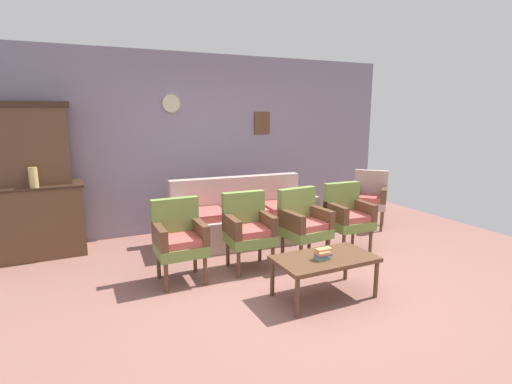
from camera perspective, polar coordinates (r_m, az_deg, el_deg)
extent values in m
plane|color=#84564C|center=(4.34, 5.44, -13.61)|extent=(7.68, 7.68, 0.00)
cube|color=gray|center=(6.34, -6.68, 7.05)|extent=(6.40, 0.06, 2.70)
cube|color=brown|center=(6.63, 0.87, 9.91)|extent=(0.28, 0.02, 0.36)
cylinder|color=beige|center=(6.11, -12.12, 12.34)|extent=(0.26, 0.03, 0.26)
cube|color=brown|center=(5.79, -28.94, -3.81)|extent=(1.10, 0.52, 0.90)
cube|color=#342115|center=(5.70, -29.40, 0.71)|extent=(1.16, 0.55, 0.03)
cube|color=brown|center=(5.72, -29.83, 5.67)|extent=(0.90, 0.36, 0.95)
cube|color=#342115|center=(5.70, -30.36, 10.82)|extent=(0.99, 0.38, 0.08)
cylinder|color=tan|center=(5.49, -29.39, 1.83)|extent=(0.10, 0.10, 0.25)
cube|color=tan|center=(5.67, -1.72, -5.17)|extent=(2.02, 0.93, 0.42)
cube|color=tan|center=(5.85, -2.82, -0.10)|extent=(1.97, 0.29, 0.48)
cube|color=tan|center=(5.94, 6.47, -1.16)|extent=(0.21, 0.81, 0.24)
cube|color=tan|center=(5.35, -10.89, -2.72)|extent=(0.21, 0.81, 0.24)
cube|color=#B74C47|center=(5.78, 3.77, -2.18)|extent=(0.55, 0.59, 0.10)
cube|color=#B74C47|center=(5.56, -1.60, -2.71)|extent=(0.55, 0.59, 0.10)
cube|color=#B74C47|center=(5.40, -7.36, -3.24)|extent=(0.55, 0.59, 0.10)
cube|color=olive|center=(4.41, -10.78, -8.01)|extent=(0.52, 0.48, 0.12)
cube|color=#B74C47|center=(4.36, -10.76, -6.97)|extent=(0.44, 0.41, 0.10)
cube|color=olive|center=(4.51, -11.56, -3.73)|extent=(0.52, 0.10, 0.46)
cube|color=brown|center=(4.41, -8.08, -5.58)|extent=(0.08, 0.48, 0.22)
cube|color=brown|center=(4.31, -13.71, -6.21)|extent=(0.08, 0.48, 0.22)
cylinder|color=brown|center=(4.37, -7.31, -11.17)|extent=(0.04, 0.04, 0.32)
cylinder|color=brown|center=(4.27, -12.79, -11.92)|extent=(0.04, 0.04, 0.32)
cylinder|color=brown|center=(4.70, -8.76, -9.51)|extent=(0.04, 0.04, 0.32)
cylinder|color=brown|center=(4.61, -13.84, -10.14)|extent=(0.04, 0.04, 0.32)
cube|color=olive|center=(4.66, -0.91, -6.68)|extent=(0.54, 0.51, 0.12)
cube|color=#B74C47|center=(4.62, -0.83, -5.69)|extent=(0.46, 0.43, 0.10)
cube|color=olive|center=(4.76, -1.82, -2.67)|extent=(0.52, 0.13, 0.46)
cube|color=brown|center=(4.70, 1.58, -4.39)|extent=(0.10, 0.48, 0.22)
cube|color=brown|center=(4.54, -3.51, -4.97)|extent=(0.10, 0.48, 0.22)
cylinder|color=brown|center=(4.65, 2.41, -9.62)|extent=(0.04, 0.04, 0.32)
cylinder|color=brown|center=(4.50, -2.52, -10.36)|extent=(0.04, 0.04, 0.32)
cylinder|color=brown|center=(4.98, 0.55, -8.17)|extent=(0.04, 0.04, 0.32)
cylinder|color=brown|center=(4.84, -4.09, -8.79)|extent=(0.04, 0.04, 0.32)
cube|color=olive|center=(4.94, 7.16, -5.74)|extent=(0.56, 0.52, 0.12)
cube|color=#B74C47|center=(4.89, 7.32, -4.79)|extent=(0.48, 0.44, 0.10)
cube|color=olive|center=(5.01, 5.85, -2.00)|extent=(0.53, 0.14, 0.46)
cube|color=brown|center=(5.02, 9.20, -3.48)|extent=(0.12, 0.49, 0.22)
cube|color=brown|center=(4.76, 5.10, -4.21)|extent=(0.12, 0.49, 0.22)
cylinder|color=brown|center=(4.99, 10.37, -8.30)|extent=(0.04, 0.04, 0.32)
cylinder|color=brown|center=(4.74, 6.46, -9.26)|extent=(0.04, 0.04, 0.32)
cylinder|color=brown|center=(5.27, 7.66, -7.14)|extent=(0.04, 0.04, 0.32)
cylinder|color=brown|center=(5.03, 3.85, -7.97)|extent=(0.04, 0.04, 0.32)
cube|color=olive|center=(5.40, 13.28, -4.46)|extent=(0.54, 0.51, 0.12)
cube|color=#B74C47|center=(5.36, 13.45, -3.58)|extent=(0.46, 0.43, 0.10)
cube|color=olive|center=(5.48, 12.20, -1.03)|extent=(0.52, 0.13, 0.46)
cube|color=brown|center=(5.48, 15.23, -2.47)|extent=(0.10, 0.48, 0.22)
cube|color=brown|center=(5.23, 11.40, -2.96)|extent=(0.10, 0.48, 0.22)
cylinder|color=brown|center=(5.44, 16.15, -6.90)|extent=(0.04, 0.04, 0.32)
cylinder|color=brown|center=(5.20, 12.50, -7.59)|extent=(0.04, 0.04, 0.32)
cylinder|color=brown|center=(5.73, 13.78, -5.85)|extent=(0.04, 0.04, 0.32)
cylinder|color=brown|center=(5.49, 10.22, -6.44)|extent=(0.04, 0.04, 0.32)
cube|color=tan|center=(6.61, 15.98, -1.66)|extent=(0.71, 0.71, 0.12)
cube|color=#B74C47|center=(6.57, 16.01, -0.94)|extent=(0.60, 0.60, 0.10)
cube|color=tan|center=(6.75, 16.24, 1.10)|extent=(0.44, 0.44, 0.46)
cube|color=brown|center=(6.56, 17.98, -0.35)|extent=(0.40, 0.39, 0.22)
cube|color=brown|center=(6.59, 14.16, -0.09)|extent=(0.40, 0.39, 0.22)
cylinder|color=brown|center=(6.47, 17.61, -4.06)|extent=(0.04, 0.04, 0.32)
cylinder|color=brown|center=(6.49, 13.90, -3.79)|extent=(0.04, 0.04, 0.32)
cylinder|color=brown|center=(6.83, 17.75, -3.24)|extent=(0.04, 0.04, 0.32)
cylinder|color=brown|center=(6.86, 14.24, -2.99)|extent=(0.04, 0.04, 0.32)
cube|color=brown|center=(4.05, 9.86, -9.47)|extent=(1.00, 0.56, 0.04)
cylinder|color=brown|center=(4.09, 2.37, -12.25)|extent=(0.04, 0.04, 0.38)
cylinder|color=brown|center=(4.56, 12.80, -9.95)|extent=(0.04, 0.04, 0.38)
cylinder|color=brown|center=(3.71, 5.95, -14.90)|extent=(0.04, 0.04, 0.38)
cylinder|color=brown|center=(4.23, 16.90, -11.95)|extent=(0.04, 0.04, 0.38)
cube|color=#5A9378|center=(3.97, 9.47, -9.34)|extent=(0.13, 0.10, 0.03)
cube|color=slate|center=(3.98, 9.67, -8.87)|extent=(0.16, 0.09, 0.03)
cube|color=tan|center=(3.94, 9.58, -8.63)|extent=(0.13, 0.10, 0.03)
cube|color=tan|center=(3.96, 9.69, -8.16)|extent=(0.15, 0.07, 0.02)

